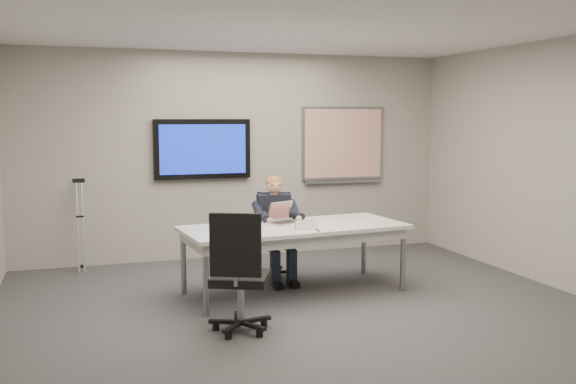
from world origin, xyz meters
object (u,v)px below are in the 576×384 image
object	(u,v)px
conference_table	(294,233)
laptop	(282,218)
seated_person	(278,240)
office_chair_near	(240,295)
office_chair_far	(273,251)

from	to	relation	value
conference_table	laptop	xyz separation A→B (m)	(-0.07, 0.22, 0.14)
seated_person	conference_table	bearing A→B (deg)	-80.53
conference_table	laptop	world-z (taller)	laptop
conference_table	seated_person	bearing A→B (deg)	87.85
conference_table	office_chair_near	xyz separation A→B (m)	(-0.89, -1.11, -0.32)
office_chair_far	seated_person	distance (m)	0.30
conference_table	laptop	size ratio (longest dim) A/B	5.94
conference_table	office_chair_far	world-z (taller)	office_chair_far
office_chair_far	laptop	xyz separation A→B (m)	(-0.05, -0.52, 0.49)
conference_table	seated_person	distance (m)	0.54
laptop	conference_table	bearing A→B (deg)	-98.03
office_chair_far	office_chair_near	world-z (taller)	office_chair_near
office_chair_far	seated_person	bearing A→B (deg)	-73.67
conference_table	seated_person	xyz separation A→B (m)	(-0.03, 0.51, -0.16)
conference_table	office_chair_near	bearing A→B (deg)	-134.39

